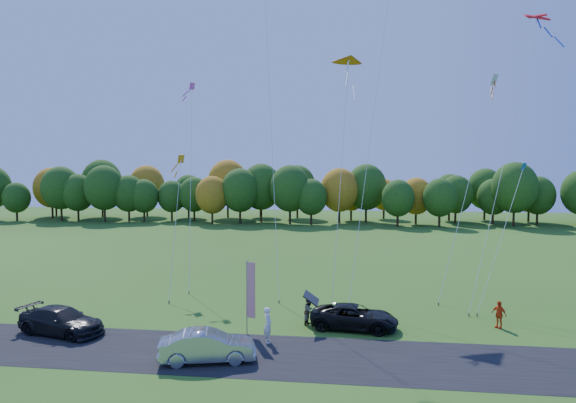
# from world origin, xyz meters

# --- Properties ---
(ground) EXTENTS (160.00, 160.00, 0.00)m
(ground) POSITION_xyz_m (0.00, 0.00, 0.00)
(ground) COLOR #2F5B18
(asphalt_strip) EXTENTS (90.00, 6.00, 0.01)m
(asphalt_strip) POSITION_xyz_m (0.00, -4.00, 0.01)
(asphalt_strip) COLOR black
(asphalt_strip) RESTS_ON ground
(tree_line) EXTENTS (116.00, 12.00, 10.00)m
(tree_line) POSITION_xyz_m (0.00, 55.00, 0.00)
(tree_line) COLOR #1E4711
(tree_line) RESTS_ON ground
(black_suv) EXTENTS (5.26, 2.89, 1.40)m
(black_suv) POSITION_xyz_m (4.56, 0.76, 0.70)
(black_suv) COLOR black
(black_suv) RESTS_ON ground
(silver_sedan) EXTENTS (4.87, 2.72, 1.52)m
(silver_sedan) POSITION_xyz_m (-2.47, -5.17, 0.76)
(silver_sedan) COLOR #A6A5AA
(silver_sedan) RESTS_ON ground
(dark_truck_a) EXTENTS (5.48, 3.26, 1.49)m
(dark_truck_a) POSITION_xyz_m (-11.78, -2.27, 0.74)
(dark_truck_a) COLOR black
(dark_truck_a) RESTS_ON ground
(person_tailgate_a) EXTENTS (0.56, 0.76, 1.90)m
(person_tailgate_a) POSITION_xyz_m (-0.03, -2.13, 0.95)
(person_tailgate_a) COLOR white
(person_tailgate_a) RESTS_ON ground
(person_tailgate_b) EXTENTS (0.82, 0.94, 1.63)m
(person_tailgate_b) POSITION_xyz_m (1.89, 1.21, 0.82)
(person_tailgate_b) COLOR gray
(person_tailgate_b) RESTS_ON ground
(person_east) EXTENTS (0.92, 0.95, 1.60)m
(person_east) POSITION_xyz_m (12.91, 2.01, 0.80)
(person_east) COLOR #E54215
(person_east) RESTS_ON ground
(feather_flag) EXTENTS (0.53, 0.21, 4.19)m
(feather_flag) POSITION_xyz_m (-1.24, -0.94, 2.57)
(feather_flag) COLOR #999999
(feather_flag) RESTS_ON ground
(kite_delta_blue) EXTENTS (4.56, 12.57, 31.54)m
(kite_delta_blue) POSITION_xyz_m (-2.19, 11.50, 15.39)
(kite_delta_blue) COLOR #4C3F33
(kite_delta_blue) RESTS_ON ground
(kite_parafoil_orange) EXTENTS (5.36, 12.03, 26.56)m
(kite_parafoil_orange) POSITION_xyz_m (5.84, 10.34, 13.10)
(kite_parafoil_orange) COLOR #4C3F33
(kite_parafoil_orange) RESTS_ON ground
(kite_delta_red) EXTENTS (2.56, 8.93, 19.16)m
(kite_delta_red) POSITION_xyz_m (3.60, 8.71, 9.98)
(kite_delta_red) COLOR #4C3F33
(kite_delta_red) RESTS_ON ground
(kite_parafoil_rainbow) EXTENTS (7.73, 8.11, 20.91)m
(kite_parafoil_rainbow) POSITION_xyz_m (14.68, 7.92, 10.27)
(kite_parafoil_rainbow) COLOR #4C3F33
(kite_parafoil_rainbow) RESTS_ON ground
(kite_diamond_yellow) EXTENTS (1.83, 7.03, 10.65)m
(kite_diamond_yellow) POSITION_xyz_m (-8.70, 7.90, 5.16)
(kite_diamond_yellow) COLOR #4C3F33
(kite_diamond_yellow) RESTS_ON ground
(kite_diamond_white) EXTENTS (5.58, 7.12, 16.85)m
(kite_diamond_white) POSITION_xyz_m (12.65, 9.74, 8.12)
(kite_diamond_white) COLOR #4C3F33
(kite_diamond_white) RESTS_ON ground
(kite_diamond_pink) EXTENTS (2.70, 8.59, 17.02)m
(kite_diamond_pink) POSITION_xyz_m (-8.66, 11.49, 8.33)
(kite_diamond_pink) COLOR #4C3F33
(kite_diamond_pink) RESTS_ON ground
(kite_diamond_blue_low) EXTENTS (4.25, 4.55, 9.89)m
(kite_diamond_blue_low) POSITION_xyz_m (14.09, 6.25, 4.76)
(kite_diamond_blue_low) COLOR #4C3F33
(kite_diamond_blue_low) RESTS_ON ground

